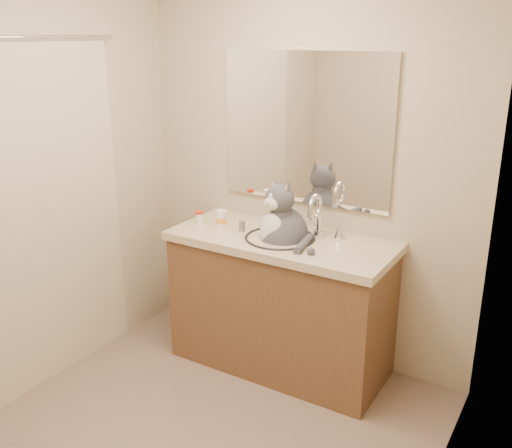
% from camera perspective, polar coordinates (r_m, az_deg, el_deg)
% --- Properties ---
extents(room, '(2.22, 2.52, 2.42)m').
position_cam_1_polar(room, '(2.49, -8.08, -0.16)').
color(room, '#7B6655').
rests_on(room, ground).
extents(vanity, '(1.34, 0.59, 1.12)m').
position_cam_1_polar(vanity, '(3.52, 2.48, -7.58)').
color(vanity, brown).
rests_on(vanity, ground).
extents(mirror, '(1.10, 0.02, 0.90)m').
position_cam_1_polar(mirror, '(3.44, 4.92, 9.43)').
color(mirror, white).
rests_on(mirror, room).
extents(shower_curtain, '(0.02, 1.30, 1.93)m').
position_cam_1_polar(shower_curtain, '(3.34, -21.00, 0.55)').
color(shower_curtain, beige).
rests_on(shower_curtain, ground).
extents(cat, '(0.39, 0.41, 0.57)m').
position_cam_1_polar(cat, '(3.35, 2.73, -1.00)').
color(cat, '#47474C').
rests_on(cat, vanity).
extents(pill_bottle_redcap, '(0.06, 0.06, 0.08)m').
position_cam_1_polar(pill_bottle_redcap, '(3.60, -5.67, 0.68)').
color(pill_bottle_redcap, white).
rests_on(pill_bottle_redcap, vanity).
extents(pill_bottle_orange, '(0.08, 0.08, 0.11)m').
position_cam_1_polar(pill_bottle_orange, '(3.53, -3.48, 0.51)').
color(pill_bottle_orange, white).
rests_on(pill_bottle_orange, vanity).
extents(grey_canister, '(0.05, 0.05, 0.06)m').
position_cam_1_polar(grey_canister, '(3.45, -1.42, -0.22)').
color(grey_canister, slate).
rests_on(grey_canister, vanity).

